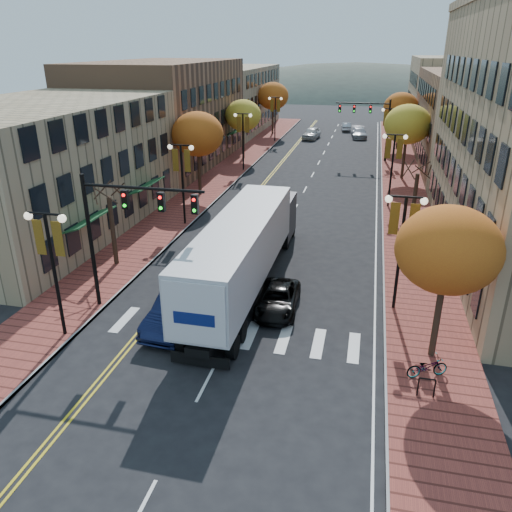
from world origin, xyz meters
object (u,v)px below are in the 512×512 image
Objects in this scene: black_suv at (278,299)px; navy_sedan at (180,308)px; bicycle at (427,367)px; semi_truck at (247,244)px.

navy_sedan is at bearing -153.05° from black_suv.
bicycle is at bearing -34.52° from black_suv.
black_suv is at bearing -47.11° from semi_truck.
navy_sedan is 3.08× the size of bicycle.
semi_truck is at bearing 130.15° from black_suv.
semi_truck reaches higher than bicycle.
bicycle is (11.26, -1.94, -0.27)m from navy_sedan.
black_suv is 2.51× the size of bicycle.
semi_truck is 11.52m from bicycle.
black_suv is (4.33, 2.42, -0.27)m from navy_sedan.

